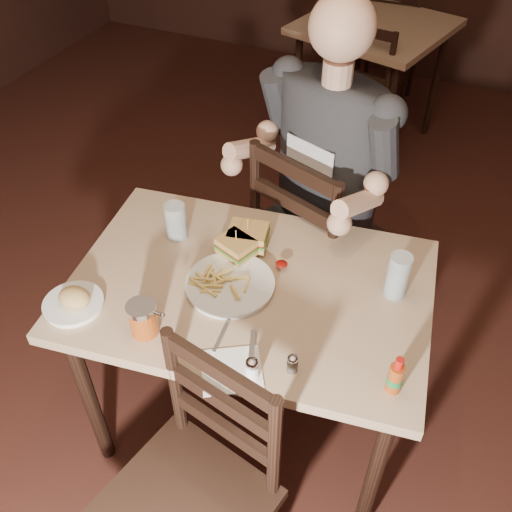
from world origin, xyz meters
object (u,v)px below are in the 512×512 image
at_px(chair_far, 322,242).
at_px(syrup_dispenser, 143,319).
at_px(glass_left, 176,221).
at_px(main_table, 250,304).
at_px(side_plate, 74,305).
at_px(diner, 324,141).
at_px(bg_chair_far, 390,41).
at_px(bg_chair_near, 342,116).
at_px(bg_table, 374,38).
at_px(chair_near, 182,509).
at_px(dinner_plate, 230,285).
at_px(glass_right, 398,276).
at_px(hot_sauce, 396,375).

height_order(chair_far, syrup_dispenser, chair_far).
bearing_deg(glass_left, main_table, -19.61).
xyz_separation_m(chair_far, side_plate, (-0.51, -0.88, 0.28)).
height_order(chair_far, diner, diner).
bearing_deg(syrup_dispenser, glass_left, 99.12).
relative_size(main_table, diner, 1.24).
relative_size(bg_chair_far, syrup_dispenser, 8.37).
relative_size(bg_chair_near, side_plate, 5.03).
relative_size(bg_chair_near, syrup_dispenser, 8.12).
distance_m(chair_far, side_plate, 1.06).
xyz_separation_m(bg_table, glass_left, (-0.13, -2.14, 0.15)).
distance_m(chair_near, syrup_dispenser, 0.54).
xyz_separation_m(dinner_plate, glass_left, (-0.27, 0.15, 0.06)).
height_order(bg_table, dinner_plate, dinner_plate).
relative_size(bg_chair_far, bg_chair_near, 1.03).
bearing_deg(bg_table, glass_left, -93.50).
distance_m(main_table, chair_far, 0.62).
distance_m(diner, side_plate, 0.99).
height_order(bg_table, glass_right, glass_right).
xyz_separation_m(bg_table, dinner_plate, (0.14, -2.29, 0.10)).
distance_m(bg_chair_near, dinner_plate, 1.78).
height_order(bg_chair_near, diner, diner).
height_order(main_table, bg_table, same).
bearing_deg(chair_near, bg_chair_far, 107.02).
height_order(bg_chair_far, side_plate, bg_chair_far).
distance_m(bg_table, bg_chair_far, 0.59).
bearing_deg(main_table, side_plate, -146.70).
distance_m(main_table, glass_right, 0.48).
relative_size(main_table, chair_far, 1.22).
xyz_separation_m(bg_chair_far, dinner_plate, (0.14, -2.84, 0.32)).
height_order(diner, glass_right, diner).
xyz_separation_m(chair_near, dinner_plate, (-0.11, 0.56, 0.32)).
relative_size(bg_chair_near, diner, 0.91).
xyz_separation_m(bg_table, diner, (0.24, -1.72, 0.32)).
bearing_deg(side_plate, dinner_plate, 33.34).
relative_size(glass_left, glass_right, 0.85).
bearing_deg(dinner_plate, side_plate, -146.66).
bearing_deg(chair_far, side_plate, 79.34).
bearing_deg(diner, dinner_plate, -80.18).
bearing_deg(bg_chair_near, dinner_plate, -76.00).
height_order(syrup_dispenser, side_plate, syrup_dispenser).
height_order(glass_left, hot_sauce, same).
xyz_separation_m(chair_far, bg_chair_near, (-0.25, 1.12, -0.05)).
height_order(diner, hot_sauce, diner).
relative_size(bg_table, chair_near, 1.06).
distance_m(main_table, bg_chair_near, 1.74).
bearing_deg(dinner_plate, syrup_dispenser, -120.02).
bearing_deg(side_plate, syrup_dispenser, 0.81).
height_order(diner, dinner_plate, diner).
bearing_deg(bg_chair_near, chair_near, -74.44).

